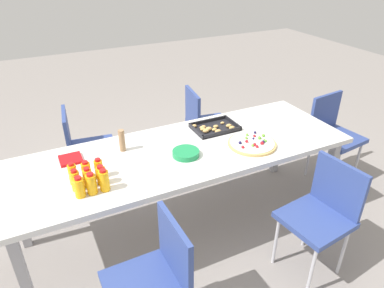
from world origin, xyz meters
The scene contains 21 objects.
ground_plane centered at (0.00, 0.00, 0.00)m, with size 12.00×12.00×0.00m, color gray.
party_table centered at (0.00, 0.00, 0.68)m, with size 2.53×0.85×0.74m.
chair_near_left centered at (-0.53, -0.79, 0.50)m, with size 0.41×0.41×0.83m.
chair_end centered at (1.60, 0.07, 0.50)m, with size 0.44×0.44×0.83m.
chair_far_left centered at (-0.59, 0.82, 0.50)m, with size 0.45×0.45×0.83m.
chair_far_right centered at (0.59, 0.79, 0.50)m, with size 0.45×0.45×0.83m.
chair_near_right centered at (0.67, -0.77, 0.50)m, with size 0.45×0.45×0.83m.
juice_bottle_0 centered at (-0.78, -0.23, 0.80)m, with size 0.06×0.06×0.14m.
juice_bottle_1 centered at (-0.71, -0.23, 0.80)m, with size 0.06×0.06×0.14m.
juice_bottle_2 centered at (-0.63, -0.23, 0.81)m, with size 0.06×0.06×0.15m.
juice_bottle_3 centered at (-0.79, -0.16, 0.80)m, with size 0.05×0.05×0.15m.
juice_bottle_4 centered at (-0.71, -0.15, 0.80)m, with size 0.05×0.05×0.14m.
juice_bottle_5 centered at (-0.63, -0.16, 0.80)m, with size 0.06×0.06×0.13m.
juice_bottle_6 centered at (-0.79, -0.08, 0.81)m, with size 0.05×0.05×0.15m.
juice_bottle_7 centered at (-0.71, -0.07, 0.80)m, with size 0.06×0.06×0.13m.
juice_bottle_8 centered at (-0.63, -0.08, 0.80)m, with size 0.05×0.05×0.14m.
fruit_pizza centered at (0.50, -0.16, 0.75)m, with size 0.36×0.36×0.05m.
snack_tray centered at (0.37, 0.18, 0.75)m, with size 0.36×0.25×0.04m.
plate_stack centered at (-0.02, -0.09, 0.76)m, with size 0.19×0.19×0.04m.
napkin_stack centered at (-0.76, 0.21, 0.75)m, with size 0.15×0.15×0.02m, color red.
cardboard_tube centered at (-0.40, 0.18, 0.82)m, with size 0.04×0.04×0.17m, color #9E7A56.
Camera 1 is at (-0.93, -2.04, 2.04)m, focal length 33.17 mm.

